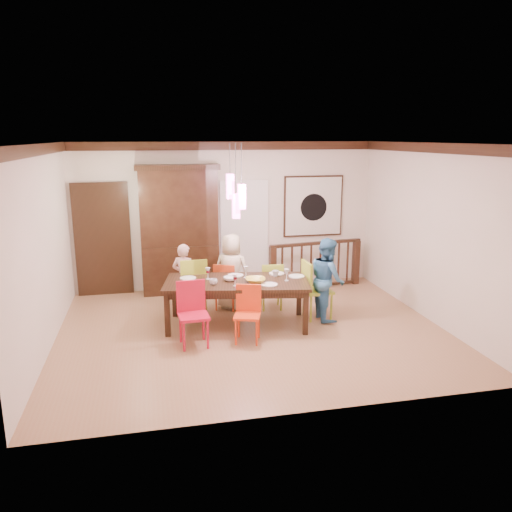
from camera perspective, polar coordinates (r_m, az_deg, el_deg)
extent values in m
plane|color=#A4754F|center=(8.01, -0.43, -8.47)|extent=(6.00, 6.00, 0.00)
plane|color=white|center=(7.43, -0.47, 12.75)|extent=(6.00, 6.00, 0.00)
plane|color=beige|center=(10.01, -3.38, 4.59)|extent=(6.00, 0.00, 6.00)
plane|color=beige|center=(7.58, -23.24, 0.62)|extent=(0.00, 5.00, 5.00)
plane|color=beige|center=(8.70, 19.31, 2.49)|extent=(0.00, 5.00, 5.00)
cube|color=black|center=(9.96, -17.08, 1.62)|extent=(1.04, 0.07, 2.24)
cube|color=silver|center=(10.10, -1.35, 2.39)|extent=(0.97, 0.05, 2.22)
cube|color=black|center=(10.38, 6.55, 5.69)|extent=(1.25, 0.04, 1.25)
cube|color=silver|center=(10.36, 6.59, 5.67)|extent=(1.18, 0.02, 1.18)
cylinder|color=black|center=(10.35, 6.62, 5.55)|extent=(0.56, 0.01, 0.56)
cube|color=#EA46A3|center=(7.74, -2.98, 7.95)|extent=(0.11, 0.11, 0.38)
cylinder|color=black|center=(7.71, -3.01, 11.05)|extent=(0.01, 0.01, 0.46)
cube|color=#EA46A3|center=(7.69, -1.66, 6.80)|extent=(0.11, 0.11, 0.38)
cylinder|color=black|center=(7.65, -1.68, 10.48)|extent=(0.01, 0.01, 0.61)
cube|color=#EA46A3|center=(7.74, -2.30, 5.72)|extent=(0.11, 0.11, 0.38)
cylinder|color=black|center=(7.69, -2.34, 9.93)|extent=(0.01, 0.01, 0.76)
cube|color=black|center=(8.00, -2.22, -3.00)|extent=(2.43, 1.43, 0.05)
cube|color=black|center=(8.43, -9.87, -5.01)|extent=(0.09, 0.09, 0.70)
cube|color=black|center=(8.75, 4.17, -4.14)|extent=(0.09, 0.09, 0.70)
cube|color=black|center=(7.60, -9.57, -7.08)|extent=(0.09, 0.09, 0.70)
cube|color=black|center=(7.96, 5.94, -6.00)|extent=(0.09, 0.09, 0.70)
cube|color=black|center=(8.46, -2.76, -2.63)|extent=(2.05, 0.41, 0.10)
cube|color=black|center=(7.59, -1.61, -4.51)|extent=(2.05, 0.41, 0.10)
cube|color=#A1B629|center=(8.68, -7.18, -3.45)|extent=(0.45, 0.45, 0.04)
cube|color=#A1B629|center=(8.61, -7.23, -1.74)|extent=(0.45, 0.05, 0.49)
cylinder|color=#A1B629|center=(8.57, -8.24, -5.43)|extent=(0.04, 0.04, 0.47)
cylinder|color=#A1B629|center=(8.60, -5.81, -5.29)|extent=(0.04, 0.04, 0.47)
cylinder|color=#A1B629|center=(8.92, -8.41, -4.69)|extent=(0.04, 0.04, 0.47)
cylinder|color=#A1B629|center=(8.95, -6.08, -4.56)|extent=(0.04, 0.04, 0.47)
cube|color=#CD411A|center=(8.87, -3.35, -3.49)|extent=(0.51, 0.51, 0.04)
cube|color=#CD411A|center=(8.80, -3.37, -2.08)|extent=(0.36, 0.19, 0.42)
cylinder|color=#CD411A|center=(8.76, -4.18, -5.14)|extent=(0.03, 0.03, 0.40)
cylinder|color=#CD411A|center=(8.81, -2.18, -5.02)|extent=(0.03, 0.03, 0.40)
cylinder|color=#CD411A|center=(9.06, -4.45, -4.53)|extent=(0.03, 0.03, 0.40)
cylinder|color=#CD411A|center=(9.10, -2.52, -4.41)|extent=(0.03, 0.03, 0.40)
cube|color=#A8BC30|center=(8.87, 1.74, -3.46)|extent=(0.41, 0.41, 0.04)
cube|color=#A8BC30|center=(8.81, 1.75, -2.05)|extent=(0.38, 0.07, 0.42)
cylinder|color=#A8BC30|center=(8.76, 0.99, -5.12)|extent=(0.03, 0.03, 0.40)
cylinder|color=#A8BC30|center=(8.83, 2.95, -4.98)|extent=(0.03, 0.03, 0.40)
cylinder|color=#A8BC30|center=(9.05, 0.55, -4.51)|extent=(0.03, 0.03, 0.40)
cylinder|color=#A8BC30|center=(9.12, 2.45, -4.38)|extent=(0.03, 0.03, 0.40)
cube|color=red|center=(7.35, -7.16, -6.82)|extent=(0.46, 0.46, 0.04)
cube|color=red|center=(7.27, -7.21, -4.95)|extent=(0.43, 0.07, 0.47)
cylinder|color=red|center=(7.27, -8.35, -9.09)|extent=(0.04, 0.04, 0.45)
cylinder|color=red|center=(7.29, -5.61, -8.92)|extent=(0.04, 0.04, 0.45)
cylinder|color=red|center=(7.59, -8.53, -8.10)|extent=(0.04, 0.04, 0.45)
cylinder|color=red|center=(7.61, -5.92, -7.95)|extent=(0.04, 0.04, 0.45)
cube|color=red|center=(7.45, -0.99, -6.83)|extent=(0.48, 0.48, 0.04)
cube|color=red|center=(7.38, -1.00, -5.18)|extent=(0.37, 0.15, 0.42)
cylinder|color=red|center=(7.36, -1.94, -8.84)|extent=(0.03, 0.03, 0.40)
cylinder|color=red|center=(7.42, 0.43, -8.66)|extent=(0.03, 0.03, 0.40)
cylinder|color=red|center=(7.64, -2.36, -7.98)|extent=(0.03, 0.03, 0.40)
cylinder|color=red|center=(7.70, -0.08, -7.81)|extent=(0.03, 0.03, 0.40)
cube|color=#9EB42E|center=(8.45, 7.06, -3.95)|extent=(0.46, 0.46, 0.04)
cube|color=#9EB42E|center=(8.37, 7.11, -2.22)|extent=(0.06, 0.45, 0.49)
cylinder|color=#9EB42E|center=(8.31, 6.24, -6.01)|extent=(0.04, 0.04, 0.47)
cylinder|color=#9EB42E|center=(8.43, 8.57, -5.80)|extent=(0.04, 0.04, 0.47)
cylinder|color=#9EB42E|center=(8.63, 5.48, -5.23)|extent=(0.04, 0.04, 0.47)
cylinder|color=#9EB42E|center=(8.74, 7.74, -5.05)|extent=(0.04, 0.04, 0.47)
cube|color=black|center=(9.90, -8.57, -1.43)|extent=(1.47, 0.44, 0.95)
cube|color=black|center=(9.68, -8.83, 5.53)|extent=(1.47, 0.40, 1.47)
cube|color=black|center=(9.87, -8.90, 5.68)|extent=(1.26, 0.02, 1.26)
cube|color=black|center=(9.60, -9.00, 10.00)|extent=(1.58, 0.44, 0.10)
cube|color=black|center=(9.83, 1.68, -1.45)|extent=(0.14, 0.14, 0.92)
cube|color=black|center=(10.43, 11.66, -0.86)|extent=(0.14, 0.14, 0.92)
cube|color=black|center=(9.98, 6.89, 1.46)|extent=(1.97, 0.35, 0.06)
cube|color=black|center=(10.20, 6.75, -3.38)|extent=(1.85, 0.32, 0.05)
imported|color=#FDC6C0|center=(8.77, -8.19, -2.47)|extent=(0.53, 0.47, 1.21)
imported|color=beige|center=(8.82, -2.81, -1.78)|extent=(0.79, 0.69, 1.35)
imported|color=teal|center=(8.38, 8.14, -2.61)|extent=(0.53, 0.68, 1.38)
imported|color=gold|center=(7.87, -0.07, -2.80)|extent=(0.35, 0.35, 0.08)
imported|color=white|center=(7.98, -2.99, -2.62)|extent=(0.28, 0.28, 0.07)
imported|color=silver|center=(7.78, -4.88, -2.96)|extent=(0.13, 0.13, 0.09)
imported|color=silver|center=(8.21, 2.25, -2.01)|extent=(0.14, 0.14, 0.10)
cylinder|color=white|center=(8.18, -7.79, -2.52)|extent=(0.26, 0.26, 0.01)
cylinder|color=white|center=(8.27, -2.35, -2.21)|extent=(0.26, 0.26, 0.01)
cylinder|color=white|center=(8.38, 2.37, -2.00)|extent=(0.26, 0.26, 0.01)
cylinder|color=white|center=(7.65, -7.60, -3.65)|extent=(0.26, 0.26, 0.01)
cylinder|color=white|center=(7.76, 1.52, -3.28)|extent=(0.26, 0.26, 0.01)
cylinder|color=white|center=(8.24, 4.65, -2.31)|extent=(0.26, 0.26, 0.01)
cube|color=#D83359|center=(7.61, -1.67, -3.62)|extent=(0.18, 0.14, 0.01)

